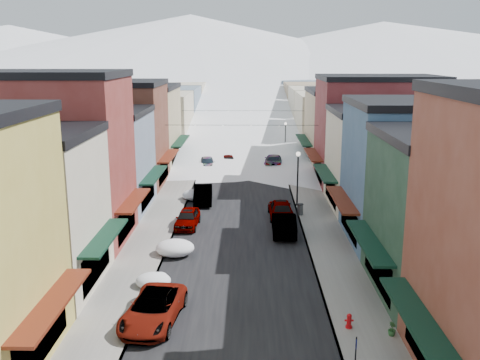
{
  "coord_description": "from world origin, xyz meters",
  "views": [
    {
      "loc": [
        0.75,
        -16.88,
        13.58
      ],
      "look_at": [
        0.0,
        29.38,
        2.68
      ],
      "focal_mm": 40.0,
      "sensor_mm": 36.0,
      "label": 1
    }
  ],
  "objects_px": {
    "car_green_sedan": "(284,224)",
    "streetlamp_near": "(298,172)",
    "fire_hydrant": "(349,321)",
    "car_white_suv": "(153,309)",
    "car_dark_hatch": "(203,194)",
    "trash_can": "(300,209)",
    "car_silver_sedan": "(188,218)"
  },
  "relations": [
    {
      "from": "car_silver_sedan",
      "to": "car_green_sedan",
      "type": "height_order",
      "value": "car_green_sedan"
    },
    {
      "from": "car_white_suv",
      "to": "fire_hydrant",
      "type": "height_order",
      "value": "car_white_suv"
    },
    {
      "from": "car_white_suv",
      "to": "car_dark_hatch",
      "type": "height_order",
      "value": "car_dark_hatch"
    },
    {
      "from": "car_white_suv",
      "to": "car_green_sedan",
      "type": "distance_m",
      "value": 16.11
    },
    {
      "from": "car_green_sedan",
      "to": "fire_hydrant",
      "type": "relative_size",
      "value": 6.64
    },
    {
      "from": "fire_hydrant",
      "to": "car_dark_hatch",
      "type": "bearing_deg",
      "value": 111.53
    },
    {
      "from": "car_dark_hatch",
      "to": "car_green_sedan",
      "type": "height_order",
      "value": "car_green_sedan"
    },
    {
      "from": "trash_can",
      "to": "car_green_sedan",
      "type": "bearing_deg",
      "value": -110.0
    },
    {
      "from": "car_white_suv",
      "to": "streetlamp_near",
      "type": "bearing_deg",
      "value": 73.54
    },
    {
      "from": "car_green_sedan",
      "to": "streetlamp_near",
      "type": "bearing_deg",
      "value": -101.75
    },
    {
      "from": "car_dark_hatch",
      "to": "trash_can",
      "type": "distance_m",
      "value": 9.65
    },
    {
      "from": "car_dark_hatch",
      "to": "streetlamp_near",
      "type": "distance_m",
      "value": 9.12
    },
    {
      "from": "car_white_suv",
      "to": "car_silver_sedan",
      "type": "height_order",
      "value": "car_white_suv"
    },
    {
      "from": "car_silver_sedan",
      "to": "trash_can",
      "type": "bearing_deg",
      "value": 20.78
    },
    {
      "from": "trash_can",
      "to": "streetlamp_near",
      "type": "relative_size",
      "value": 0.19
    },
    {
      "from": "car_dark_hatch",
      "to": "trash_can",
      "type": "relative_size",
      "value": 5.07
    },
    {
      "from": "car_white_suv",
      "to": "trash_can",
      "type": "bearing_deg",
      "value": 70.34
    },
    {
      "from": "car_silver_sedan",
      "to": "car_dark_hatch",
      "type": "distance_m",
      "value": 7.26
    },
    {
      "from": "car_dark_hatch",
      "to": "fire_hydrant",
      "type": "bearing_deg",
      "value": -72.01
    },
    {
      "from": "car_green_sedan",
      "to": "streetlamp_near",
      "type": "xyz_separation_m",
      "value": [
        1.7,
        7.66,
        2.43
      ]
    },
    {
      "from": "car_green_sedan",
      "to": "trash_can",
      "type": "height_order",
      "value": "car_green_sedan"
    },
    {
      "from": "car_dark_hatch",
      "to": "trash_can",
      "type": "xyz_separation_m",
      "value": [
        8.7,
        -4.17,
        -0.16
      ]
    },
    {
      "from": "car_green_sedan",
      "to": "trash_can",
      "type": "xyz_separation_m",
      "value": [
        1.7,
        4.67,
        -0.2
      ]
    },
    {
      "from": "streetlamp_near",
      "to": "car_green_sedan",
      "type": "bearing_deg",
      "value": -102.52
    },
    {
      "from": "car_white_suv",
      "to": "streetlamp_near",
      "type": "distance_m",
      "value": 23.88
    },
    {
      "from": "fire_hydrant",
      "to": "car_silver_sedan",
      "type": "bearing_deg",
      "value": 121.26
    },
    {
      "from": "car_dark_hatch",
      "to": "trash_can",
      "type": "bearing_deg",
      "value": -29.13
    },
    {
      "from": "car_green_sedan",
      "to": "trash_can",
      "type": "bearing_deg",
      "value": -109.23
    },
    {
      "from": "car_dark_hatch",
      "to": "car_green_sedan",
      "type": "bearing_deg",
      "value": -55.16
    },
    {
      "from": "car_white_suv",
      "to": "car_silver_sedan",
      "type": "bearing_deg",
      "value": 96.71
    },
    {
      "from": "streetlamp_near",
      "to": "car_silver_sedan",
      "type": "bearing_deg",
      "value": -147.07
    },
    {
      "from": "car_green_sedan",
      "to": "fire_hydrant",
      "type": "distance_m",
      "value": 15.03
    }
  ]
}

